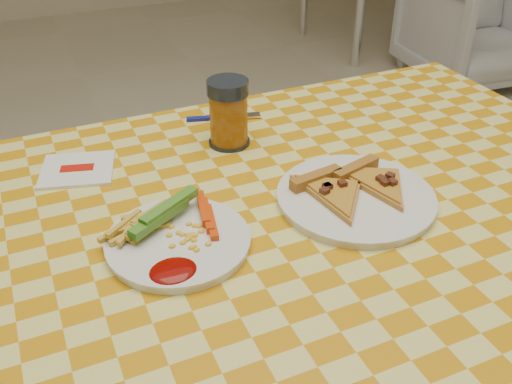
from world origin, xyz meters
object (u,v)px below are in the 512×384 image
plate_right (356,198)px  bg_chair (480,21)px  plate_left (178,243)px  drink_glass (229,114)px  table (286,250)px

plate_right → bg_chair: (1.93, 1.73, -0.42)m
plate_left → drink_glass: bearing=55.0°
table → drink_glass: (0.00, 0.25, 0.14)m
drink_glass → table: bearing=-90.2°
table → bg_chair: 2.69m
table → plate_right: size_ratio=5.11×
plate_left → plate_right: (0.30, -0.01, 0.00)m
plate_left → plate_right: bearing=-1.1°
table → plate_left: size_ratio=6.22×
table → plate_left: bearing=-177.3°
plate_right → plate_left: bearing=178.9°
drink_glass → bg_chair: bearing=35.6°
drink_glass → bg_chair: drink_glass is taller
drink_glass → plate_left: bearing=-125.0°
plate_left → table: bearing=2.7°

